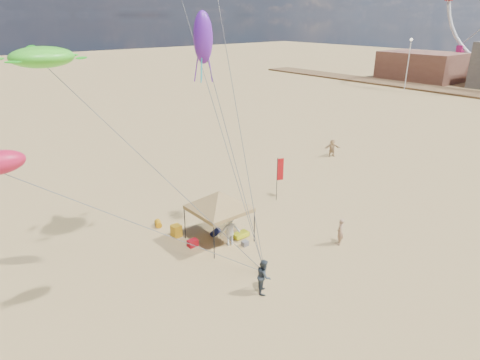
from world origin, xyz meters
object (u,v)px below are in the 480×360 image
(person_near_a, at_px, (340,232))
(person_near_c, at_px, (230,229))
(canopy_tent, at_px, (219,193))
(beach_cart, at_px, (241,235))
(cooler_red, at_px, (193,243))
(person_near_b, at_px, (264,276))
(chair_green, at_px, (222,216))
(chair_yellow, at_px, (176,231))
(lamp_north, at_px, (409,55))
(feather_flag, at_px, (279,172))
(person_far_c, at_px, (332,148))
(cooler_blue, at_px, (221,206))

(person_near_a, xyz_separation_m, person_near_c, (-4.68, 3.76, 0.18))
(canopy_tent, relative_size, beach_cart, 6.15)
(cooler_red, distance_m, person_near_b, 5.46)
(cooler_red, bearing_deg, canopy_tent, -13.12)
(cooler_red, distance_m, chair_green, 3.29)
(chair_yellow, xyz_separation_m, lamp_north, (56.89, 19.61, 5.17))
(chair_green, height_order, beach_cart, chair_green)
(feather_flag, distance_m, person_near_c, 6.85)
(beach_cart, bearing_deg, feather_flag, 24.43)
(person_near_a, xyz_separation_m, person_far_c, (11.86, 10.22, 0.02))
(person_near_a, height_order, person_near_c, person_near_c)
(feather_flag, relative_size, person_near_c, 1.61)
(person_far_c, bearing_deg, person_near_a, -108.55)
(person_near_b, distance_m, lamp_north, 62.61)
(person_far_c, distance_m, lamp_north, 41.95)
(canopy_tent, relative_size, chair_green, 7.91)
(beach_cart, bearing_deg, person_far_c, 21.84)
(cooler_blue, height_order, person_far_c, person_far_c)
(cooler_red, relative_size, person_near_a, 0.35)
(chair_yellow, relative_size, person_far_c, 0.45)
(cooler_red, xyz_separation_m, beach_cart, (2.61, -0.93, 0.01))
(canopy_tent, bearing_deg, person_far_c, 18.84)
(person_far_c, bearing_deg, chair_green, -134.67)
(person_near_a, distance_m, person_far_c, 15.66)
(canopy_tent, bearing_deg, chair_yellow, 131.48)
(canopy_tent, distance_m, lamp_north, 59.33)
(beach_cart, distance_m, person_near_b, 5.09)
(canopy_tent, relative_size, feather_flag, 1.83)
(feather_flag, relative_size, person_near_a, 1.99)
(person_near_b, xyz_separation_m, lamp_north, (56.51, 26.54, 4.69))
(chair_yellow, height_order, person_near_a, person_near_a)
(beach_cart, height_order, lamp_north, lamp_north)
(chair_yellow, bearing_deg, canopy_tent, -48.52)
(cooler_blue, bearing_deg, cooler_red, -145.07)
(canopy_tent, relative_size, lamp_north, 0.67)
(cooler_red, bearing_deg, person_near_c, -34.17)
(beach_cart, xyz_separation_m, person_near_a, (3.74, -3.96, 0.56))
(chair_green, distance_m, lamp_north, 57.55)
(beach_cart, height_order, person_near_c, person_near_c)
(cooler_blue, xyz_separation_m, chair_green, (-1.03, -1.45, 0.16))
(chair_yellow, distance_m, person_far_c, 18.71)
(beach_cart, bearing_deg, cooler_red, 160.37)
(canopy_tent, xyz_separation_m, chair_yellow, (-1.66, 1.87, -2.49))
(person_near_c, bearing_deg, person_far_c, -137.98)
(lamp_north, bearing_deg, beach_cart, -157.85)
(cooler_red, bearing_deg, lamp_north, 20.40)
(cooler_red, distance_m, beach_cart, 2.77)
(feather_flag, distance_m, cooler_red, 8.25)
(lamp_north, bearing_deg, person_near_b, -154.84)
(chair_green, distance_m, person_near_c, 2.88)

